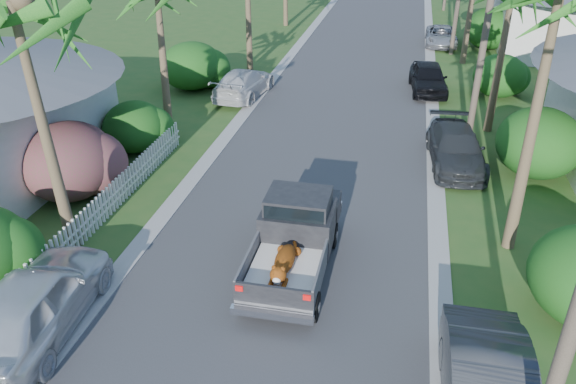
% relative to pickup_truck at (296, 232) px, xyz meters
% --- Properties ---
extents(ground, '(120.00, 120.00, 0.00)m').
position_rel_pickup_truck_xyz_m(ground, '(-0.36, -3.71, -1.01)').
color(ground, '#2C5620').
rests_on(ground, ground).
extents(road, '(8.00, 100.00, 0.02)m').
position_rel_pickup_truck_xyz_m(road, '(-0.36, 21.29, -1.00)').
color(road, '#38383A').
rests_on(road, ground).
extents(curb_left, '(0.60, 100.00, 0.06)m').
position_rel_pickup_truck_xyz_m(curb_left, '(-4.66, 21.29, -0.98)').
color(curb_left, '#A5A39E').
rests_on(curb_left, ground).
extents(curb_right, '(0.60, 100.00, 0.06)m').
position_rel_pickup_truck_xyz_m(curb_right, '(3.94, 21.29, -0.98)').
color(curb_right, '#A5A39E').
rests_on(curb_right, ground).
extents(pickup_truck, '(1.98, 5.12, 2.06)m').
position_rel_pickup_truck_xyz_m(pickup_truck, '(0.00, 0.00, 0.00)').
color(pickup_truck, black).
rests_on(pickup_truck, ground).
extents(parked_car_rm, '(2.29, 4.81, 1.35)m').
position_rel_pickup_truck_xyz_m(parked_car_rm, '(4.64, 7.50, -0.33)').
color(parked_car_rm, '#2E3133').
rests_on(parked_car_rm, ground).
extents(parked_car_rf, '(2.13, 4.42, 1.46)m').
position_rel_pickup_truck_xyz_m(parked_car_rf, '(3.68, 16.24, -0.28)').
color(parked_car_rf, black).
rests_on(parked_car_rf, ground).
extents(parked_car_rd, '(2.02, 4.36, 1.21)m').
position_rel_pickup_truck_xyz_m(parked_car_rd, '(4.64, 26.52, -0.40)').
color(parked_car_rd, '#A8A9AF').
rests_on(parked_car_rd, ground).
extents(parked_car_ln, '(2.37, 5.09, 1.69)m').
position_rel_pickup_truck_xyz_m(parked_car_ln, '(-5.36, -3.99, -0.17)').
color(parked_car_ln, silver).
rests_on(parked_car_ln, ground).
extents(parked_car_lf, '(2.42, 4.94, 1.38)m').
position_rel_pickup_truck_xyz_m(parked_car_lf, '(-5.36, 13.54, -0.32)').
color(parked_car_lf, silver).
rests_on(parked_car_lf, ground).
extents(palm_l_a, '(4.40, 4.40, 8.20)m').
position_rel_pickup_truck_xyz_m(palm_l_a, '(-6.56, -0.71, 5.92)').
color(palm_l_a, brown).
rests_on(palm_l_a, ground).
extents(shrub_l_b, '(3.00, 3.30, 2.60)m').
position_rel_pickup_truck_xyz_m(shrub_l_b, '(-8.16, 2.29, 0.29)').
color(shrub_l_b, '#A21752').
rests_on(shrub_l_b, ground).
extents(shrub_l_c, '(2.40, 2.64, 2.00)m').
position_rel_pickup_truck_xyz_m(shrub_l_c, '(-7.76, 6.29, -0.01)').
color(shrub_l_c, '#1E4D16').
rests_on(shrub_l_c, ground).
extents(shrub_l_d, '(3.20, 3.52, 2.40)m').
position_rel_pickup_truck_xyz_m(shrub_l_d, '(-8.36, 14.29, 0.19)').
color(shrub_l_d, '#1E4D16').
rests_on(shrub_l_d, ground).
extents(shrub_r_b, '(3.00, 3.30, 2.50)m').
position_rel_pickup_truck_xyz_m(shrub_r_b, '(7.44, 7.29, 0.24)').
color(shrub_r_b, '#1E4D16').
rests_on(shrub_r_b, ground).
extents(shrub_r_c, '(2.60, 2.86, 2.10)m').
position_rel_pickup_truck_xyz_m(shrub_r_c, '(7.14, 16.29, 0.04)').
color(shrub_r_c, '#1E4D16').
rests_on(shrub_r_c, ground).
extents(shrub_r_d, '(3.20, 3.52, 2.60)m').
position_rel_pickup_truck_xyz_m(shrub_r_d, '(7.64, 26.29, 0.29)').
color(shrub_r_d, '#1E4D16').
rests_on(shrub_r_d, ground).
extents(picket_fence, '(0.10, 11.00, 1.00)m').
position_rel_pickup_truck_xyz_m(picket_fence, '(-6.36, 1.79, -0.51)').
color(picket_fence, white).
rests_on(picket_fence, ground).
extents(house_right_far, '(9.00, 8.00, 4.60)m').
position_rel_pickup_truck_xyz_m(house_right_far, '(12.64, 26.29, 1.11)').
color(house_right_far, silver).
rests_on(house_right_far, ground).
extents(utility_pole_b, '(1.60, 0.26, 9.00)m').
position_rel_pickup_truck_xyz_m(utility_pole_b, '(5.24, 9.29, 3.59)').
color(utility_pole_b, brown).
rests_on(utility_pole_b, ground).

